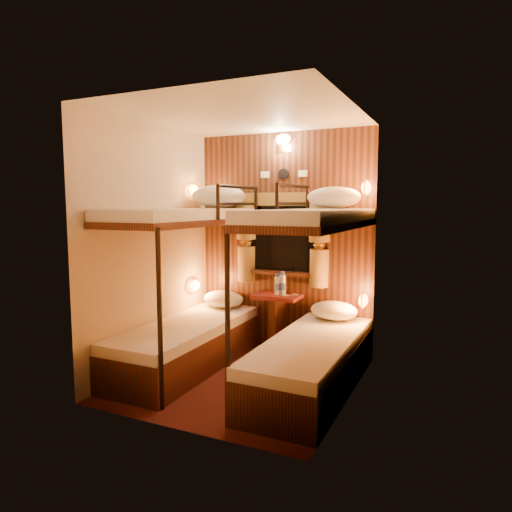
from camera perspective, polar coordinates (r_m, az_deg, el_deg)
The scene contains 22 objects.
floor at distance 4.41m, azimuth -1.73°, elevation -15.15°, with size 2.10×2.10×0.00m, color #3A190F.
ceiling at distance 4.17m, azimuth -1.85°, elevation 17.21°, with size 2.10×2.10×0.00m, color silver.
wall_back at distance 5.07m, azimuth 3.55°, elevation 1.68°, with size 2.40×2.40×0.00m, color #C6B293.
wall_front at distance 3.22m, azimuth -10.20°, elevation -1.17°, with size 2.40×2.40×0.00m, color #C6B293.
wall_left at distance 4.65m, azimuth -12.86°, elevation 1.09°, with size 2.40×2.40×0.00m, color #C6B293.
wall_right at distance 3.78m, azimuth 11.90°, elevation -0.09°, with size 2.40×2.40×0.00m, color #C6B293.
back_panel at distance 5.06m, azimuth 3.49°, elevation 1.66°, with size 2.00×0.03×2.40m, color black.
bunk_left at distance 4.61m, azimuth -8.64°, elevation -6.96°, with size 0.72×1.90×1.82m.
bunk_right at distance 4.06m, azimuth 7.00°, elevation -8.79°, with size 0.72×1.90×1.82m.
window at distance 5.03m, azimuth 3.36°, elevation 1.42°, with size 1.00×0.12×0.79m.
curtains at distance 5.00m, azimuth 3.22°, elevation 2.34°, with size 1.10×0.22×1.00m.
back_fixtures at distance 5.05m, azimuth 3.42°, elevation 13.55°, with size 0.54×0.09×0.48m.
reading_lamps at distance 4.75m, azimuth 2.01°, elevation 1.84°, with size 2.00×0.20×1.25m.
table at distance 5.02m, azimuth 2.64°, elevation -7.47°, with size 0.50×0.34×0.66m.
bottle_left at distance 4.92m, azimuth 2.73°, elevation -3.73°, with size 0.07×0.07×0.24m.
bottle_right at distance 4.91m, azimuth 3.35°, elevation -3.64°, with size 0.08×0.08×0.26m.
sachet_a at distance 4.92m, azimuth 3.64°, elevation -4.92°, with size 0.08×0.06×0.01m, color silver.
sachet_b at distance 4.97m, azimuth 4.95°, elevation -4.81°, with size 0.07×0.05×0.01m, color silver.
pillow_lower_left at distance 5.24m, azimuth -4.10°, elevation -5.36°, with size 0.48×0.34×0.19m, color white.
pillow_lower_right at distance 4.73m, azimuth 9.73°, elevation -6.73°, with size 0.48×0.34×0.19m, color white.
pillow_upper_left at distance 5.04m, azimuth -4.75°, elevation 7.45°, with size 0.62×0.45×0.25m, color white.
pillow_upper_right at distance 4.51m, azimuth 9.69°, elevation 7.24°, with size 0.53×0.38×0.21m, color white.
Camera 1 is at (1.84, -3.66, 1.62)m, focal length 32.00 mm.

